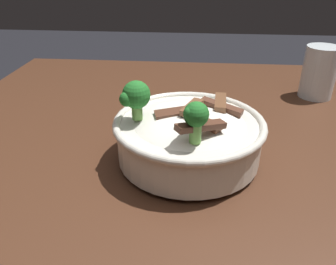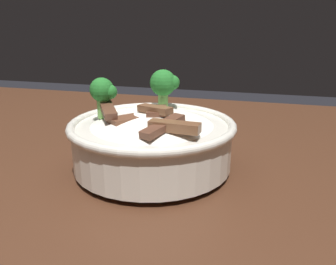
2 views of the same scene
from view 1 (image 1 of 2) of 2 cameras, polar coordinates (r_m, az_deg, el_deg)
name	(u,v)px [view 1 (image 1 of 2)]	position (r m, az deg, el deg)	size (l,w,h in m)	color
rice_bowl	(188,134)	(0.52, 3.48, -0.20)	(0.24, 0.24, 0.14)	silver
drinking_glass	(318,76)	(0.85, 24.40, 8.87)	(0.08, 0.08, 0.12)	white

